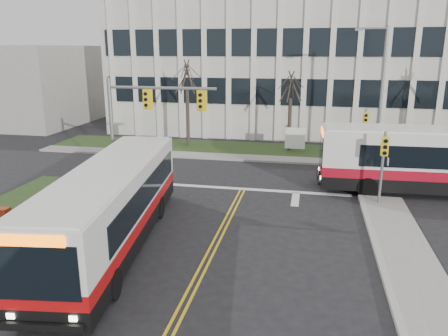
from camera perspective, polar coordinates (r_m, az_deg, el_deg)
ground at (r=17.39m, az=-1.77°, el=-11.04°), size 120.00×120.00×0.00m
sidewalk_cross at (r=31.35m, az=13.58°, el=0.78°), size 44.00×1.60×0.14m
building_lawn at (r=34.07m, az=13.43°, el=1.93°), size 44.00×5.00×0.12m
office_building at (r=45.22m, az=13.46°, el=12.76°), size 40.00×16.00×12.00m
building_annex at (r=50.82m, az=-24.68°, el=9.78°), size 12.00×12.00×8.00m
mast_arm_signal at (r=24.39m, az=-11.02°, el=6.90°), size 6.11×0.38×6.20m
signal_pole_near at (r=22.96m, az=20.09°, el=1.25°), size 0.34×0.39×3.80m
signal_pole_far at (r=31.22m, az=17.90°, el=4.98°), size 0.34×0.39×3.80m
streetlight at (r=31.78m, az=19.65°, el=9.91°), size 2.15×0.25×9.20m
directory_sign at (r=33.33m, az=9.27°, el=3.81°), size 1.50×0.12×2.00m
tree_left at (r=34.59m, az=-4.87°, el=11.64°), size 1.80×1.80×7.70m
tree_mid at (r=33.52m, az=8.73°, el=10.32°), size 1.80×1.80×6.82m
bus_main at (r=17.95m, az=-14.42°, el=-5.02°), size 4.19×12.44×3.25m
bus_cross at (r=26.50m, az=26.95°, el=0.64°), size 13.29×3.32×3.52m
newspaper_box_red at (r=21.72m, az=-26.76°, el=-5.88°), size 0.52×0.47×0.95m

